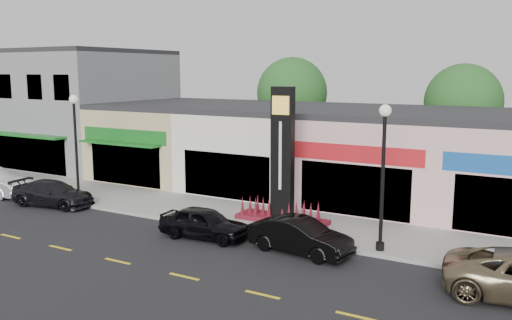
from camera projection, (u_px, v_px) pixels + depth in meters
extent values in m
plane|color=black|center=(170.00, 239.00, 22.16)|extent=(120.00, 120.00, 0.00)
cube|color=gray|center=(227.00, 214.00, 25.87)|extent=(52.00, 4.30, 0.15)
cube|color=gray|center=(200.00, 225.00, 23.94)|extent=(52.00, 0.20, 0.15)
cube|color=slate|center=(75.00, 109.00, 40.17)|extent=(12.00, 10.00, 8.00)
cube|color=#262628|center=(72.00, 52.00, 39.49)|extent=(12.00, 10.00, 0.30)
cube|color=black|center=(19.00, 153.00, 36.35)|extent=(9.00, 0.10, 2.40)
cube|color=#16661E|center=(11.00, 134.00, 35.71)|extent=(9.50, 1.00, 0.14)
cube|color=black|center=(5.00, 86.00, 36.12)|extent=(1.40, 0.10, 1.60)
cube|color=black|center=(35.00, 87.00, 34.65)|extent=(1.40, 0.10, 1.60)
cube|color=black|center=(62.00, 88.00, 33.43)|extent=(1.40, 0.10, 1.60)
cube|color=tan|center=(177.00, 141.00, 35.80)|extent=(7.00, 10.00, 4.50)
cube|color=#262628|center=(177.00, 104.00, 35.41)|extent=(7.00, 10.00, 0.30)
cube|color=black|center=(125.00, 164.00, 31.70)|extent=(5.25, 0.10, 2.40)
cube|color=#16661E|center=(124.00, 136.00, 31.42)|extent=(6.30, 0.12, 0.80)
cube|color=#16661E|center=(119.00, 143.00, 31.10)|extent=(5.60, 0.90, 0.12)
cube|color=silver|center=(271.00, 148.00, 32.38)|extent=(7.00, 10.00, 4.50)
cube|color=#262628|center=(271.00, 108.00, 31.99)|extent=(7.00, 10.00, 0.30)
cube|color=black|center=(226.00, 176.00, 28.28)|extent=(5.25, 0.10, 2.40)
cube|color=silver|center=(226.00, 144.00, 28.00)|extent=(6.30, 0.12, 0.80)
cube|color=#DAA8A6|center=(386.00, 157.00, 28.96)|extent=(7.00, 10.00, 4.50)
cube|color=#262628|center=(388.00, 112.00, 28.57)|extent=(7.00, 10.00, 0.30)
cube|color=black|center=(354.00, 190.00, 24.85)|extent=(5.25, 0.10, 2.40)
cube|color=red|center=(355.00, 154.00, 24.58)|extent=(6.30, 0.12, 0.80)
cylinder|color=#382619|center=(292.00, 142.00, 40.57)|extent=(0.36, 0.36, 3.15)
sphere|color=#19521E|center=(292.00, 93.00, 39.98)|extent=(5.20, 5.20, 5.20)
cylinder|color=#382619|center=(460.00, 155.00, 34.71)|extent=(0.36, 0.36, 2.97)
sphere|color=#19521E|center=(463.00, 102.00, 34.16)|extent=(4.80, 4.80, 4.80)
cylinder|color=black|center=(79.00, 198.00, 28.16)|extent=(0.32, 0.32, 0.30)
cylinder|color=black|center=(76.00, 150.00, 27.76)|extent=(0.14, 0.14, 5.00)
sphere|color=silver|center=(74.00, 99.00, 27.33)|extent=(0.44, 0.44, 0.44)
cylinder|color=black|center=(380.00, 246.00, 20.34)|extent=(0.32, 0.32, 0.30)
cylinder|color=black|center=(383.00, 181.00, 19.93)|extent=(0.14, 0.14, 5.00)
sphere|color=silver|center=(385.00, 110.00, 19.51)|extent=(0.44, 0.44, 0.44)
cube|color=#540E1E|center=(282.00, 219.00, 24.25)|extent=(4.20, 1.30, 0.20)
cube|color=black|center=(283.00, 155.00, 23.78)|extent=(1.00, 0.40, 6.00)
cube|color=yellow|center=(281.00, 105.00, 23.23)|extent=(0.80, 0.05, 0.80)
cube|color=silver|center=(280.00, 156.00, 23.59)|extent=(0.12, 0.04, 3.00)
imported|color=black|center=(53.00, 194.00, 27.57)|extent=(2.46, 4.63, 1.28)
imported|color=black|center=(204.00, 223.00, 22.20)|extent=(1.80, 3.91, 1.30)
imported|color=black|center=(300.00, 236.00, 20.35)|extent=(1.91, 4.18, 1.33)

